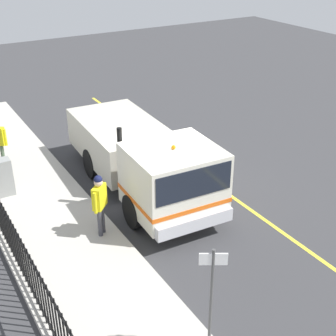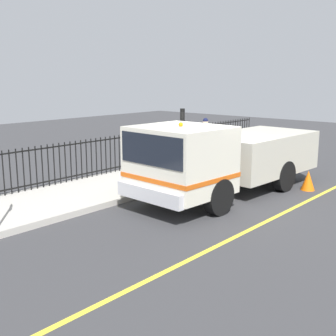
% 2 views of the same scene
% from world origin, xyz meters
% --- Properties ---
extents(ground_plane, '(47.72, 47.72, 0.00)m').
position_xyz_m(ground_plane, '(0.00, 0.00, 0.00)').
color(ground_plane, '#38383A').
rests_on(ground_plane, ground).
extents(sidewalk_slab, '(2.88, 21.69, 0.17)m').
position_xyz_m(sidewalk_slab, '(3.15, 0.00, 0.08)').
color(sidewalk_slab, '#B7B2A8').
rests_on(sidewalk_slab, ground).
extents(lane_marking, '(0.12, 19.52, 0.01)m').
position_xyz_m(lane_marking, '(-2.13, 0.00, 0.00)').
color(lane_marking, yellow).
rests_on(lane_marking, ground).
extents(work_truck, '(2.65, 7.02, 2.59)m').
position_xyz_m(work_truck, '(0.06, -0.29, 1.25)').
color(work_truck, silver).
rests_on(work_truck, ground).
extents(worker_standing, '(0.50, 0.49, 1.71)m').
position_xyz_m(worker_standing, '(2.16, 1.14, 1.22)').
color(worker_standing, yellow).
rests_on(worker_standing, sidewalk_slab).
extents(pedestrian_distant, '(0.52, 0.46, 1.70)m').
position_xyz_m(pedestrian_distant, '(3.46, -4.18, 1.21)').
color(pedestrian_distant, yellow).
rests_on(pedestrian_distant, sidewalk_slab).
extents(iron_fence, '(0.04, 18.47, 1.31)m').
position_xyz_m(iron_fence, '(4.42, -0.00, 0.83)').
color(iron_fence, black).
rests_on(iron_fence, sidewalk_slab).
extents(utility_cabinet, '(0.63, 0.40, 1.14)m').
position_xyz_m(utility_cabinet, '(3.87, -2.24, 0.74)').
color(utility_cabinet, gray).
rests_on(utility_cabinet, sidewalk_slab).
extents(traffic_cone, '(0.43, 0.43, 0.62)m').
position_xyz_m(traffic_cone, '(-1.59, -2.80, 0.31)').
color(traffic_cone, orange).
rests_on(traffic_cone, ground).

